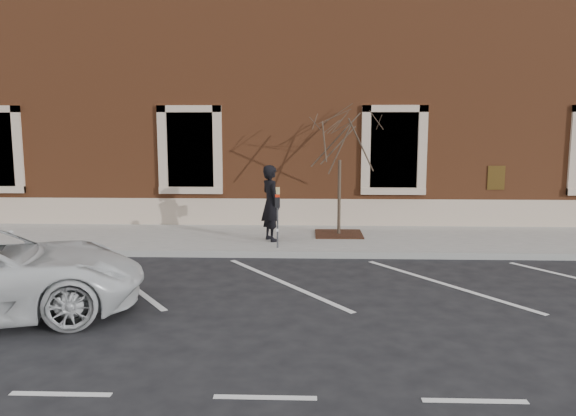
{
  "coord_description": "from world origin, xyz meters",
  "views": [
    {
      "loc": [
        0.48,
        -13.08,
        3.12
      ],
      "look_at": [
        0.0,
        0.6,
        1.1
      ],
      "focal_mm": 35.0,
      "sensor_mm": 36.0,
      "label": 1
    }
  ],
  "objects": [
    {
      "name": "tree_grate",
      "position": [
        1.34,
        2.09,
        0.17
      ],
      "size": [
        1.28,
        1.28,
        0.03
      ],
      "primitive_type": "cube",
      "color": "#3D1D13",
      "rests_on": "sidewalk_near"
    },
    {
      "name": "building_civic",
      "position": [
        0.0,
        7.74,
        4.0
      ],
      "size": [
        40.0,
        8.62,
        8.0
      ],
      "color": "brown",
      "rests_on": "ground"
    },
    {
      "name": "curb_near",
      "position": [
        0.0,
        -0.05,
        0.07
      ],
      "size": [
        40.0,
        0.12,
        0.15
      ],
      "primitive_type": "cube",
      "color": "#9E9E99",
      "rests_on": "ground"
    },
    {
      "name": "sidewalk_near",
      "position": [
        0.0,
        1.75,
        0.07
      ],
      "size": [
        40.0,
        3.5,
        0.15
      ],
      "primitive_type": "cube",
      "color": "beige",
      "rests_on": "ground"
    },
    {
      "name": "ground",
      "position": [
        0.0,
        0.0,
        0.0
      ],
      "size": [
        120.0,
        120.0,
        0.0
      ],
      "primitive_type": "plane",
      "color": "#28282B",
      "rests_on": "ground"
    },
    {
      "name": "parking_meter",
      "position": [
        -0.25,
        0.34,
        1.06
      ],
      "size": [
        0.12,
        0.09,
        1.31
      ],
      "rotation": [
        0.0,
        0.0,
        0.13
      ],
      "color": "#595B60",
      "rests_on": "sidewalk_near"
    },
    {
      "name": "sapling",
      "position": [
        1.34,
        2.09,
        2.75
      ],
      "size": [
        2.23,
        2.23,
        3.72
      ],
      "color": "#4E3D2F",
      "rests_on": "sidewalk_near"
    },
    {
      "name": "man",
      "position": [
        -0.46,
        1.23,
        1.13
      ],
      "size": [
        0.75,
        0.85,
        1.97
      ],
      "primitive_type": "imported",
      "rotation": [
        0.0,
        0.0,
        2.06
      ],
      "color": "black",
      "rests_on": "sidewalk_near"
    },
    {
      "name": "parking_stripes",
      "position": [
        0.0,
        -2.2,
        0.0
      ],
      "size": [
        28.0,
        4.4,
        0.01
      ],
      "primitive_type": null,
      "color": "silver",
      "rests_on": "ground"
    }
  ]
}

